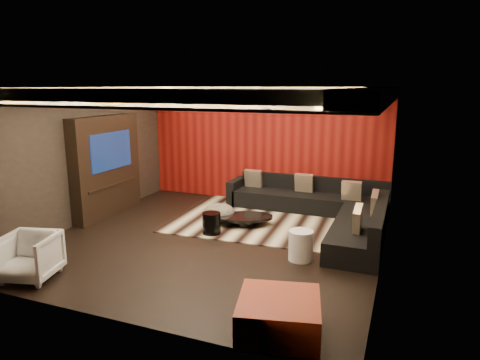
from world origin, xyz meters
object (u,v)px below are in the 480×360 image
at_px(armchair, 29,257).
at_px(sectional_sofa, 325,210).
at_px(coffee_table, 244,220).
at_px(white_side_table, 301,245).
at_px(orange_ottoman, 279,315).
at_px(drum_stool, 211,223).

distance_m(armchair, sectional_sofa, 5.65).
xyz_separation_m(coffee_table, sectional_sofa, (1.49, 0.90, 0.14)).
distance_m(coffee_table, white_side_table, 1.98).
xyz_separation_m(orange_ottoman, sectional_sofa, (-0.27, 4.36, 0.05)).
distance_m(orange_ottoman, armchair, 3.86).
height_order(white_side_table, armchair, armchair).
height_order(white_side_table, sectional_sofa, sectional_sofa).
bearing_deg(drum_stool, sectional_sofa, 40.39).
xyz_separation_m(white_side_table, sectional_sofa, (-0.01, 2.19, 0.01)).
xyz_separation_m(white_side_table, armchair, (-3.59, -2.18, 0.09)).
bearing_deg(coffee_table, armchair, -121.16).
bearing_deg(sectional_sofa, drum_stool, -139.61).
relative_size(drum_stool, sectional_sofa, 0.11).
xyz_separation_m(white_side_table, orange_ottoman, (0.27, -2.18, -0.04)).
bearing_deg(drum_stool, orange_ottoman, -51.82).
bearing_deg(coffee_table, sectional_sofa, 31.10).
relative_size(coffee_table, armchair, 1.55).
bearing_deg(sectional_sofa, white_side_table, -89.78).
xyz_separation_m(orange_ottoman, armchair, (-3.86, 0.00, 0.14)).
height_order(drum_stool, white_side_table, white_side_table).
bearing_deg(orange_ottoman, coffee_table, 116.91).
height_order(orange_ottoman, armchair, armchair).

